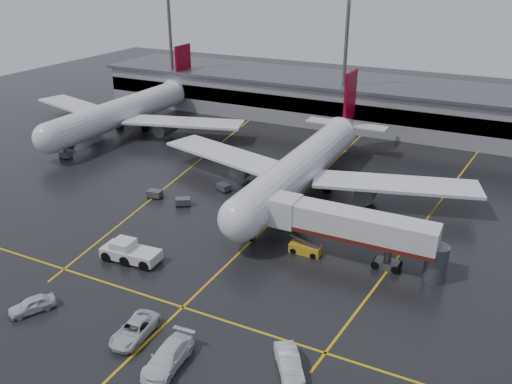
% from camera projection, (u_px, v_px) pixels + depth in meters
% --- Properties ---
extents(ground, '(220.00, 220.00, 0.00)m').
position_uv_depth(ground, '(276.00, 217.00, 69.40)').
color(ground, black).
rests_on(ground, ground).
extents(apron_line_centre, '(0.25, 90.00, 0.02)m').
position_uv_depth(apron_line_centre, '(276.00, 217.00, 69.40)').
color(apron_line_centre, gold).
rests_on(apron_line_centre, ground).
extents(apron_line_stop, '(60.00, 0.25, 0.02)m').
position_uv_depth(apron_line_stop, '(183.00, 307.00, 51.38)').
color(apron_line_stop, gold).
rests_on(apron_line_stop, ground).
extents(apron_line_left, '(9.99, 69.35, 0.02)m').
position_uv_depth(apron_line_left, '(190.00, 168.00, 85.76)').
color(apron_line_left, gold).
rests_on(apron_line_left, ground).
extents(apron_line_right, '(7.57, 69.64, 0.02)m').
position_uv_depth(apron_line_right, '(431.00, 214.00, 70.23)').
color(apron_line_right, gold).
rests_on(apron_line_right, ground).
extents(terminal, '(122.00, 19.00, 8.60)m').
position_uv_depth(terminal, '(375.00, 103.00, 106.92)').
color(terminal, gray).
rests_on(terminal, ground).
extents(light_mast_left, '(3.00, 1.20, 25.45)m').
position_uv_depth(light_mast_left, '(171.00, 42.00, 116.35)').
color(light_mast_left, '#595B60').
rests_on(light_mast_left, ground).
extents(light_mast_mid, '(3.00, 1.20, 25.45)m').
position_uv_depth(light_mast_mid, '(345.00, 55.00, 100.01)').
color(light_mast_mid, '#595B60').
rests_on(light_mast_mid, ground).
extents(main_airliner, '(48.80, 45.60, 14.10)m').
position_uv_depth(main_airliner, '(305.00, 164.00, 75.65)').
color(main_airliner, silver).
rests_on(main_airliner, ground).
extents(second_airliner, '(48.80, 45.60, 14.10)m').
position_uv_depth(second_airliner, '(126.00, 110.00, 102.63)').
color(second_airliner, silver).
rests_on(second_airliner, ground).
extents(jet_bridge, '(19.90, 3.40, 6.05)m').
position_uv_depth(jet_bridge, '(353.00, 228.00, 58.05)').
color(jet_bridge, silver).
rests_on(jet_bridge, ground).
extents(pushback_tractor, '(6.88, 3.31, 2.40)m').
position_uv_depth(pushback_tractor, '(130.00, 252.00, 59.14)').
color(pushback_tractor, silver).
rests_on(pushback_tractor, ground).
extents(belt_loader, '(3.65, 1.73, 2.31)m').
position_uv_depth(belt_loader, '(305.00, 249.00, 60.68)').
color(belt_loader, gold).
rests_on(belt_loader, ground).
extents(service_van_a, '(2.96, 5.66, 1.52)m').
position_uv_depth(service_van_a, '(135.00, 330.00, 47.08)').
color(service_van_a, silver).
rests_on(service_van_a, ground).
extents(service_van_b, '(2.90, 6.16, 1.74)m').
position_uv_depth(service_van_b, '(168.00, 357.00, 43.73)').
color(service_van_b, white).
rests_on(service_van_b, ground).
extents(service_van_c, '(4.20, 4.97, 1.61)m').
position_uv_depth(service_van_c, '(289.00, 363.00, 43.13)').
color(service_van_c, silver).
rests_on(service_van_c, ground).
extents(service_van_d, '(3.56, 4.62, 1.47)m').
position_uv_depth(service_van_d, '(32.00, 305.00, 50.57)').
color(service_van_d, silver).
rests_on(service_van_d, ground).
extents(baggage_cart_a, '(2.38, 2.16, 1.12)m').
position_uv_depth(baggage_cart_a, '(183.00, 201.00, 72.39)').
color(baggage_cart_a, '#595B60').
rests_on(baggage_cart_a, ground).
extents(baggage_cart_b, '(2.14, 1.53, 1.12)m').
position_uv_depth(baggage_cart_b, '(155.00, 194.00, 74.84)').
color(baggage_cart_b, '#595B60').
rests_on(baggage_cart_b, ground).
extents(baggage_cart_c, '(2.35, 1.99, 1.12)m').
position_uv_depth(baggage_cart_c, '(224.00, 187.00, 77.02)').
color(baggage_cart_c, '#595B60').
rests_on(baggage_cart_c, ground).
extents(baggage_cart_d, '(2.21, 1.66, 1.12)m').
position_uv_depth(baggage_cart_d, '(68.00, 143.00, 95.24)').
color(baggage_cart_d, '#595B60').
rests_on(baggage_cart_d, ground).
extents(baggage_cart_e, '(2.03, 1.35, 1.12)m').
position_uv_depth(baggage_cart_e, '(66.00, 155.00, 89.81)').
color(baggage_cart_e, '#595B60').
rests_on(baggage_cart_e, ground).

